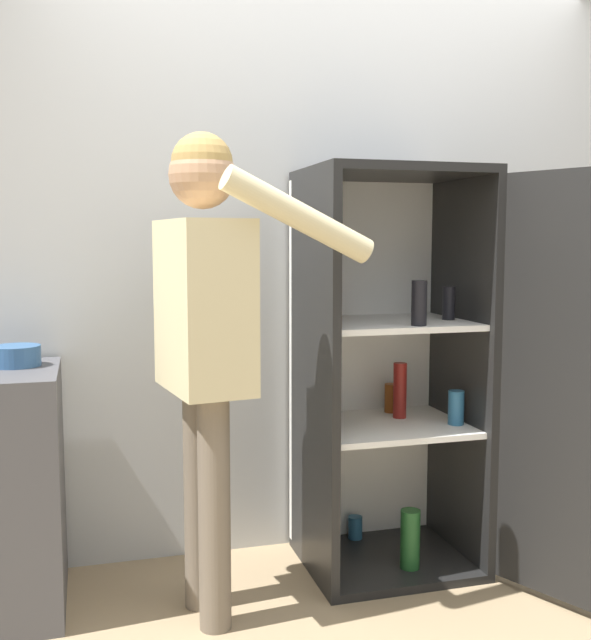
% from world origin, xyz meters
% --- Properties ---
extents(wall_back, '(7.00, 0.06, 2.55)m').
position_xyz_m(wall_back, '(0.00, 0.98, 1.27)').
color(wall_back, silver).
rests_on(wall_back, ground_plane).
extents(refrigerator, '(1.03, 1.23, 1.66)m').
position_xyz_m(refrigerator, '(0.29, 0.54, 0.82)').
color(refrigerator, black).
rests_on(refrigerator, ground_plane).
extents(person, '(0.72, 0.58, 1.74)m').
position_xyz_m(person, '(-0.63, 0.39, 1.11)').
color(person, '#726656').
rests_on(person, ground_plane).
extents(bowl, '(0.18, 0.18, 0.08)m').
position_xyz_m(bowl, '(-1.30, 0.73, 0.94)').
color(bowl, '#335B8E').
rests_on(bowl, counter).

